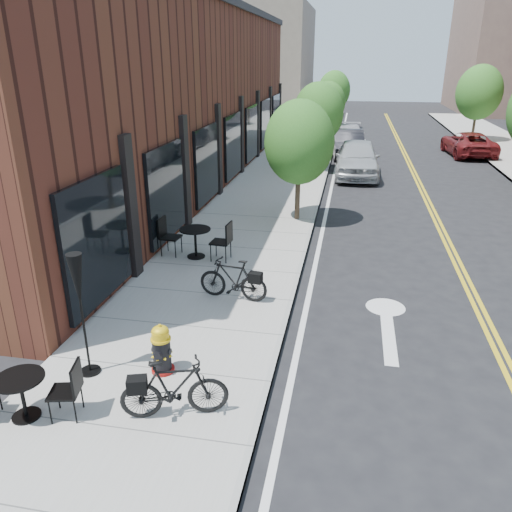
# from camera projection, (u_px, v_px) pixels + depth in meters

# --- Properties ---
(ground) EXTENTS (120.00, 120.00, 0.00)m
(ground) POSITION_uv_depth(u_px,v_px,m) (271.00, 388.00, 8.24)
(ground) COLOR black
(ground) RESTS_ON ground
(sidewalk_near) EXTENTS (4.00, 70.00, 0.12)m
(sidewalk_near) POSITION_uv_depth(u_px,v_px,m) (261.00, 210.00, 17.69)
(sidewalk_near) COLOR #9E9B93
(sidewalk_near) RESTS_ON ground
(building_near) EXTENTS (5.00, 28.00, 7.00)m
(building_near) POSITION_uv_depth(u_px,v_px,m) (172.00, 98.00, 20.85)
(building_near) COLOR #451E16
(building_near) RESTS_ON ground
(bg_building_left) EXTENTS (8.00, 14.00, 10.00)m
(bg_building_left) POSITION_uv_depth(u_px,v_px,m) (270.00, 58.00, 51.58)
(bg_building_left) COLOR #726656
(bg_building_left) RESTS_ON ground
(tree_near_a) EXTENTS (2.20, 2.20, 3.81)m
(tree_near_a) POSITION_uv_depth(u_px,v_px,m) (299.00, 143.00, 15.59)
(tree_near_a) COLOR #382B1E
(tree_near_a) RESTS_ON sidewalk_near
(tree_near_b) EXTENTS (2.30, 2.30, 3.98)m
(tree_near_b) POSITION_uv_depth(u_px,v_px,m) (318.00, 113.00, 22.85)
(tree_near_b) COLOR #382B1E
(tree_near_b) RESTS_ON sidewalk_near
(tree_near_c) EXTENTS (2.10, 2.10, 3.67)m
(tree_near_c) POSITION_uv_depth(u_px,v_px,m) (328.00, 103.00, 30.22)
(tree_near_c) COLOR #382B1E
(tree_near_c) RESTS_ON sidewalk_near
(tree_near_d) EXTENTS (2.40, 2.40, 4.11)m
(tree_near_d) POSITION_uv_depth(u_px,v_px,m) (334.00, 90.00, 37.42)
(tree_near_d) COLOR #382B1E
(tree_near_d) RESTS_ON sidewalk_near
(tree_far_c) EXTENTS (2.80, 2.80, 4.62)m
(tree_far_c) POSITION_uv_depth(u_px,v_px,m) (479.00, 92.00, 31.15)
(tree_far_c) COLOR #382B1E
(tree_far_c) RESTS_ON sidewalk_far
(fire_hydrant) EXTENTS (0.43, 0.43, 0.89)m
(fire_hydrant) POSITION_uv_depth(u_px,v_px,m) (162.00, 349.00, 8.32)
(fire_hydrant) COLOR maroon
(fire_hydrant) RESTS_ON sidewalk_near
(bicycle_left) EXTENTS (1.60, 0.64, 0.94)m
(bicycle_left) POSITION_uv_depth(u_px,v_px,m) (233.00, 279.00, 10.85)
(bicycle_left) COLOR black
(bicycle_left) RESTS_ON sidewalk_near
(bicycle_right) EXTENTS (1.64, 0.91, 0.95)m
(bicycle_right) POSITION_uv_depth(u_px,v_px,m) (174.00, 389.00, 7.25)
(bicycle_right) COLOR black
(bicycle_right) RESTS_ON sidewalk_near
(bistro_set_b) EXTENTS (1.69, 0.86, 0.89)m
(bistro_set_b) POSITION_uv_depth(u_px,v_px,m) (22.00, 391.00, 7.23)
(bistro_set_b) COLOR black
(bistro_set_b) RESTS_ON sidewalk_near
(bistro_set_c) EXTENTS (1.93, 0.89, 1.03)m
(bistro_set_c) POSITION_uv_depth(u_px,v_px,m) (195.00, 239.00, 13.13)
(bistro_set_c) COLOR black
(bistro_set_c) RESTS_ON sidewalk_near
(patio_umbrella) EXTENTS (0.35, 0.35, 2.15)m
(patio_umbrella) POSITION_uv_depth(u_px,v_px,m) (79.00, 290.00, 7.88)
(patio_umbrella) COLOR black
(patio_umbrella) RESTS_ON sidewalk_near
(parked_car_a) EXTENTS (2.01, 4.82, 1.63)m
(parked_car_a) POSITION_uv_depth(u_px,v_px,m) (357.00, 158.00, 22.67)
(parked_car_a) COLOR #AAAEB2
(parked_car_a) RESTS_ON ground
(parked_car_b) EXTENTS (1.96, 4.60, 1.47)m
(parked_car_b) POSITION_uv_depth(u_px,v_px,m) (348.00, 144.00, 26.87)
(parked_car_b) COLOR black
(parked_car_b) RESTS_ON ground
(parked_car_c) EXTENTS (2.06, 4.60, 1.31)m
(parked_car_c) POSITION_uv_depth(u_px,v_px,m) (349.00, 136.00, 30.11)
(parked_car_c) COLOR #B1B0B5
(parked_car_c) RESTS_ON ground
(parked_car_far) EXTENTS (2.53, 4.83, 1.30)m
(parked_car_far) POSITION_uv_depth(u_px,v_px,m) (468.00, 144.00, 27.57)
(parked_car_far) COLOR maroon
(parked_car_far) RESTS_ON ground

